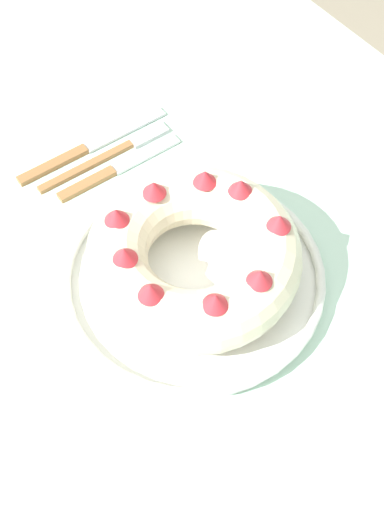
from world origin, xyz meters
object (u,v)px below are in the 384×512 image
at_px(serving_dish, 192,279).
at_px(serving_knife, 83,150).
at_px(bundt_cake, 192,255).
at_px(cake_knife, 112,171).
at_px(fork, 114,152).

bearing_deg(serving_dish, serving_knife, 178.66).
xyz_separation_m(bundt_cake, cake_knife, (-0.22, 0.02, -0.06)).
bearing_deg(fork, serving_knife, -135.70).
relative_size(serving_knife, cake_knife, 1.23).
relative_size(fork, cake_knife, 1.08).
bearing_deg(bundt_cake, fork, 170.88).
bearing_deg(serving_knife, bundt_cake, 0.51).
distance_m(serving_knife, cake_knife, 0.06).
distance_m(serving_dish, serving_knife, 0.28).
bearing_deg(bundt_cake, serving_dish, -89.14).
bearing_deg(serving_dish, cake_knife, 175.38).
height_order(serving_dish, serving_knife, serving_dish).
bearing_deg(serving_knife, serving_dish, 0.50).
bearing_deg(cake_knife, fork, 137.90).
relative_size(serving_dish, serving_knife, 1.35).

